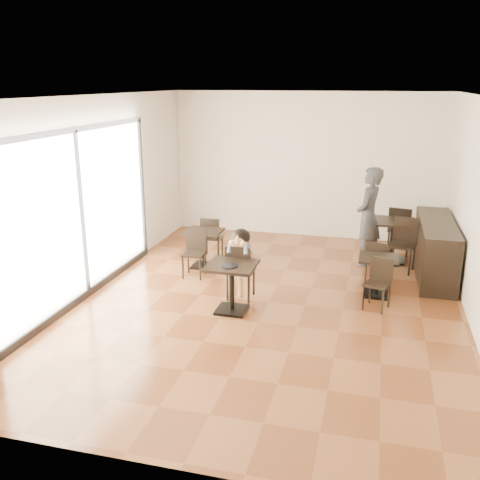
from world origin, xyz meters
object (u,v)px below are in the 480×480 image
(cafe_table_left, at_px, (204,249))
(chair_back_a, at_px, (401,230))
(cafe_table_back, at_px, (392,241))
(chair_left_b, at_px, (194,254))
(chair_back_b, at_px, (402,246))
(adult_patron, at_px, (368,217))
(child_table, at_px, (232,288))
(chair_mid_a, at_px, (378,262))
(child_chair, at_px, (241,271))
(chair_left_a, at_px, (212,237))
(cafe_table_mid, at_px, (377,277))
(child, at_px, (241,264))
(chair_mid_b, at_px, (377,285))

(cafe_table_left, xyz_separation_m, chair_back_a, (3.63, 1.79, 0.14))
(cafe_table_back, xyz_separation_m, chair_left_b, (-3.46, -1.79, 0.01))
(chair_left_b, height_order, chair_back_b, chair_back_b)
(adult_patron, bearing_deg, child_table, -21.85)
(cafe_table_left, relative_size, chair_mid_a, 0.89)
(child_chair, relative_size, adult_patron, 0.49)
(cafe_table_left, relative_size, chair_left_a, 0.83)
(chair_left_a, bearing_deg, adult_patron, -174.92)
(chair_left_a, relative_size, chair_back_b, 0.86)
(cafe_table_mid, xyz_separation_m, cafe_table_back, (0.25, 1.88, 0.08))
(child, height_order, cafe_table_back, child)
(child_chair, bearing_deg, chair_back_b, -142.24)
(child_chair, height_order, chair_mid_b, child_chair)
(child_table, height_order, chair_mid_a, chair_mid_a)
(adult_patron, bearing_deg, cafe_table_back, 134.78)
(cafe_table_back, distance_m, chair_back_a, 0.58)
(child_table, height_order, chair_back_a, chair_back_a)
(cafe_table_mid, bearing_deg, chair_left_a, 159.72)
(chair_mid_a, xyz_separation_m, chair_mid_b, (0.00, -1.10, 0.00))
(chair_back_a, bearing_deg, chair_left_b, 45.55)
(cafe_table_left, bearing_deg, adult_patron, 17.54)
(adult_patron, xyz_separation_m, chair_left_b, (-2.98, -1.49, -0.52))
(chair_back_b, bearing_deg, chair_mid_b, -89.80)
(cafe_table_back, distance_m, chair_back_b, 0.58)
(cafe_table_back, xyz_separation_m, chair_left_a, (-3.46, -0.69, 0.01))
(child_table, relative_size, child_chair, 0.83)
(child_table, distance_m, chair_back_b, 3.61)
(child, distance_m, chair_left_b, 1.31)
(adult_patron, distance_m, chair_back_a, 1.16)
(chair_left_a, bearing_deg, cafe_table_mid, 157.30)
(child_chair, bearing_deg, chair_mid_a, -150.66)
(child_table, bearing_deg, cafe_table_mid, 29.34)
(child_table, xyz_separation_m, chair_left_b, (-1.06, 1.29, 0.04))
(chair_mid_b, bearing_deg, cafe_table_mid, 107.93)
(child_table, bearing_deg, adult_patron, 55.46)
(child, relative_size, cafe_table_mid, 1.74)
(cafe_table_left, distance_m, chair_left_b, 0.55)
(child_table, height_order, chair_mid_b, chair_mid_b)
(adult_patron, bearing_deg, cafe_table_left, -59.77)
(child, height_order, chair_left_b, child)
(child_chair, bearing_deg, chair_left_b, -34.91)
(child_table, xyz_separation_m, chair_left_a, (-1.06, 2.39, 0.04))
(adult_patron, bearing_deg, child_chair, -27.93)
(chair_left_a, bearing_deg, child_table, 111.55)
(child_table, bearing_deg, chair_back_b, 44.69)
(chair_mid_b, xyz_separation_m, chair_back_a, (0.42, 2.98, 0.10))
(child_chair, bearing_deg, cafe_table_left, -50.54)
(child_chair, xyz_separation_m, chair_left_b, (-1.06, 0.74, -0.03))
(child_table, distance_m, cafe_table_left, 2.13)
(cafe_table_back, height_order, chair_back_a, chair_back_a)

